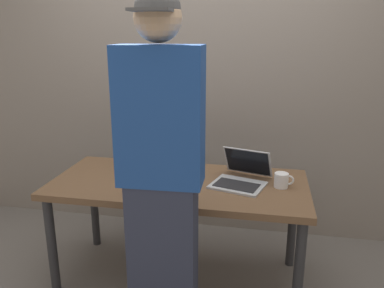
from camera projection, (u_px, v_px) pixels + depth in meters
ground_plane at (180, 277)px, 2.64m from camera, size 8.00×8.00×0.00m
desk at (179, 192)px, 2.46m from camera, size 1.60×0.73×0.70m
laptop at (241, 176)px, 2.40m from camera, size 0.39×0.42×0.20m
beer_bottle_green at (154, 148)px, 2.74m from camera, size 0.06×0.06×0.31m
beer_bottle_brown at (149, 158)px, 2.58m from camera, size 0.06×0.06×0.28m
beer_bottle_amber at (143, 152)px, 2.65m from camera, size 0.07×0.07×0.30m
beer_bottle_dark at (128, 152)px, 2.65m from camera, size 0.08×0.08×0.28m
person_figure at (161, 175)px, 1.87m from camera, size 0.41×0.29×1.81m
coffee_mug at (282, 180)px, 2.34m from camera, size 0.12×0.09×0.09m
back_wall at (201, 73)px, 3.05m from camera, size 6.00×0.10×2.60m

